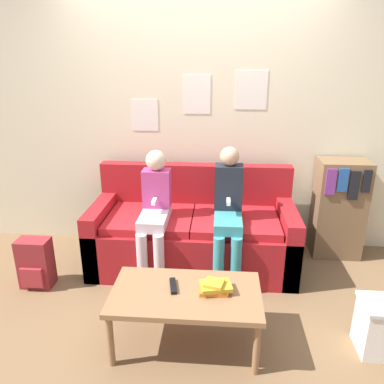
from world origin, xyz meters
name	(u,v)px	position (x,y,z in m)	size (l,w,h in m)	color
ground_plane	(188,295)	(0.00, 0.00, 0.00)	(10.00, 10.00, 0.00)	brown
wall_back	(197,118)	(0.00, 1.02, 1.30)	(8.00, 0.07, 2.60)	beige
couch	(193,234)	(0.00, 0.52, 0.30)	(1.83, 0.81, 0.89)	maroon
coffee_table	(186,297)	(0.03, -0.54, 0.36)	(0.98, 0.55, 0.41)	#8E6642
person_left	(155,208)	(-0.32, 0.33, 0.63)	(0.24, 0.56, 1.11)	silver
person_right	(228,209)	(0.31, 0.33, 0.64)	(0.24, 0.56, 1.15)	teal
tv_remote	(173,286)	(-0.06, -0.50, 0.42)	(0.07, 0.17, 0.02)	black
book_stack	(215,287)	(0.22, -0.53, 0.44)	(0.22, 0.18, 0.08)	orange
bookshelf	(339,208)	(1.38, 0.81, 0.48)	(0.45, 0.33, 0.96)	brown
backpack	(36,263)	(-1.30, 0.04, 0.21)	(0.27, 0.20, 0.43)	maroon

